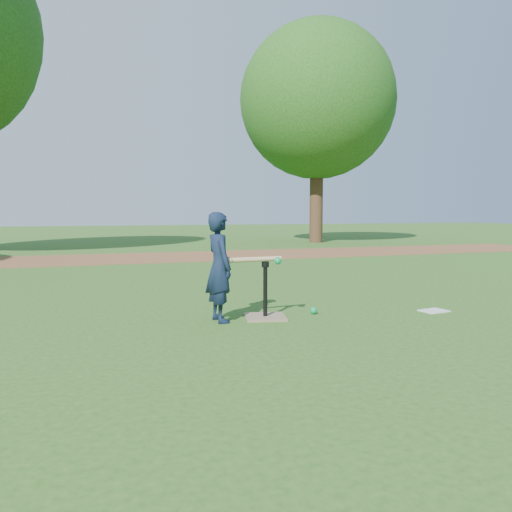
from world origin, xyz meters
name	(u,v)px	position (x,y,z in m)	size (l,w,h in m)	color
ground	(272,313)	(0.00, 0.00, 0.00)	(80.00, 80.00, 0.00)	#285116
dirt_strip	(165,257)	(0.00, 7.50, 0.01)	(24.00, 3.00, 0.01)	brown
child	(219,267)	(-0.67, -0.23, 0.57)	(0.42, 0.27, 1.15)	#101C31
wiffle_ball_ground	(314,311)	(0.42, -0.22, 0.04)	(0.08, 0.08, 0.08)	#0C8E49
clipboard	(434,311)	(1.80, -0.55, 0.01)	(0.30, 0.23, 0.01)	silver
batting_tee	(265,308)	(-0.17, -0.23, 0.11)	(0.52, 0.52, 0.61)	#897057
swing_action	(257,260)	(-0.27, -0.27, 0.64)	(0.63, 0.13, 0.09)	tan
tree_right	(317,101)	(6.50, 12.00, 5.29)	(5.80, 5.80, 8.21)	#382316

